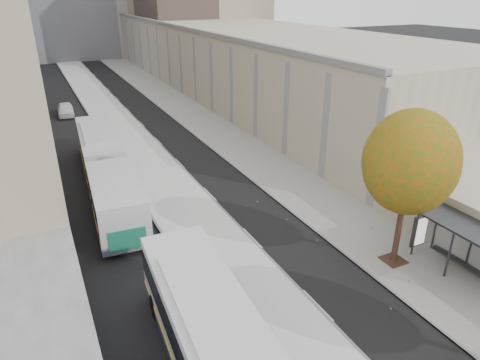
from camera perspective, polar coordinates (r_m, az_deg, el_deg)
bus_platform at (r=37.27m, az=-13.74°, el=4.22°), size 4.25×150.00×0.15m
sidewalk at (r=39.59m, az=-2.39°, el=6.01°), size 4.75×150.00×0.08m
building_tan at (r=69.29m, az=-3.62°, el=17.12°), size 18.00×92.00×8.00m
bus_shelter at (r=22.08m, az=28.08°, el=-6.24°), size 1.90×4.40×2.53m
tree_c at (r=20.42m, az=21.74°, el=2.17°), size 4.20×4.20×7.28m
bus_far at (r=29.38m, az=-17.47°, el=1.53°), size 3.60×17.46×2.89m
distant_car at (r=49.50m, az=-22.24°, el=8.70°), size 1.83×4.02×1.34m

